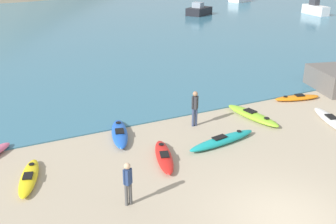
{
  "coord_description": "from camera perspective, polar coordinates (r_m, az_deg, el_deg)",
  "views": [
    {
      "loc": [
        -7.7,
        -7.51,
        7.75
      ],
      "look_at": [
        0.06,
        8.39,
        0.5
      ],
      "focal_mm": 42.0,
      "sensor_mm": 36.0,
      "label": 1
    }
  ],
  "objects": [
    {
      "name": "kayak_on_sand_6",
      "position": [
        17.8,
        -7.04,
        -3.1
      ],
      "size": [
        1.5,
        3.07,
        0.38
      ],
      "color": "blue",
      "rests_on": "ground_plane"
    },
    {
      "name": "kayak_on_sand_3",
      "position": [
        15.32,
        -19.53,
        -8.95
      ],
      "size": [
        1.33,
        2.74,
        0.32
      ],
      "color": "yellow",
      "rests_on": "ground_plane"
    },
    {
      "name": "kayak_on_sand_2",
      "position": [
        20.05,
        12.14,
        -0.47
      ],
      "size": [
        1.24,
        3.44,
        0.38
      ],
      "color": "#8CCC2D",
      "rests_on": "ground_plane"
    },
    {
      "name": "person_near_foreground",
      "position": [
        12.9,
        -5.85,
        -9.97
      ],
      "size": [
        0.32,
        0.27,
        1.56
      ],
      "color": "#4C4C4C",
      "rests_on": "ground_plane"
    },
    {
      "name": "bay_water",
      "position": [
        52.28,
        -17.69,
        12.78
      ],
      "size": [
        160.0,
        70.0,
        0.06
      ],
      "primitive_type": "cube",
      "color": "teal",
      "rests_on": "ground_plane"
    },
    {
      "name": "ground_plane",
      "position": [
        13.26,
        16.41,
        -14.55
      ],
      "size": [
        400.0,
        400.0,
        0.0
      ],
      "primitive_type": "plane",
      "color": "tan"
    },
    {
      "name": "kayak_on_sand_1",
      "position": [
        20.64,
        22.78,
        -1.21
      ],
      "size": [
        1.82,
        3.53,
        0.31
      ],
      "color": "white",
      "rests_on": "ground_plane"
    },
    {
      "name": "moored_boat_1",
      "position": [
        52.84,
        4.51,
        14.48
      ],
      "size": [
        4.04,
        3.52,
        1.64
      ],
      "color": "black",
      "rests_on": "bay_water"
    },
    {
      "name": "person_near_waterline",
      "position": [
        18.5,
        3.93,
        0.82
      ],
      "size": [
        0.35,
        0.31,
        1.74
      ],
      "color": "#384260",
      "rests_on": "ground_plane"
    },
    {
      "name": "moored_boat_3",
      "position": [
        56.57,
        20.59,
        13.81
      ],
      "size": [
        1.72,
        4.13,
        1.97
      ],
      "color": "white",
      "rests_on": "bay_water"
    },
    {
      "name": "kayak_on_sand_0",
      "position": [
        15.78,
        -0.58,
        -6.48
      ],
      "size": [
        1.43,
        2.86,
        0.36
      ],
      "color": "red",
      "rests_on": "ground_plane"
    },
    {
      "name": "kayak_on_sand_4",
      "position": [
        17.19,
        7.89,
        -4.09
      ],
      "size": [
        3.59,
        1.08,
        0.4
      ],
      "color": "teal",
      "rests_on": "ground_plane"
    },
    {
      "name": "shoreline_rock",
      "position": [
        25.61,
        23.05,
        4.34
      ],
      "size": [
        2.96,
        3.65,
        1.27
      ],
      "primitive_type": "cube",
      "rotation": [
        0.0,
        0.0,
        2.89
      ],
      "color": "#605B56",
      "rests_on": "ground_plane"
    },
    {
      "name": "kayak_on_sand_7",
      "position": [
        23.24,
        18.24,
        1.98
      ],
      "size": [
        2.76,
        1.23,
        0.31
      ],
      "color": "orange",
      "rests_on": "ground_plane"
    }
  ]
}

